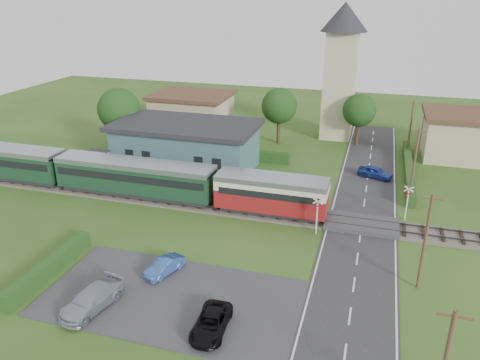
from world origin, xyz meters
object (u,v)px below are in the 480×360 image
(car_park_dark, at_px, (211,323))
(church_tower, at_px, (341,62))
(car_park_silver, at_px, (92,299))
(pedestrian_far, at_px, (107,169))
(equipment_hut, at_px, (97,163))
(house_west, at_px, (192,112))
(crossing_signal_near, at_px, (317,211))
(train, at_px, (106,173))
(station_building, at_px, (186,145))
(crossing_signal_far, at_px, (408,198))
(pedestrian_near, at_px, (239,187))
(car_park_blue, at_px, (164,266))
(house_east, at_px, (460,135))
(car_on_road, at_px, (375,172))

(car_park_dark, bearing_deg, church_tower, 82.70)
(car_park_silver, xyz_separation_m, pedestrian_far, (-10.64, 19.37, 0.55))
(equipment_hut, distance_m, pedestrian_far, 1.58)
(equipment_hut, height_order, car_park_silver, equipment_hut)
(house_west, relative_size, crossing_signal_near, 3.30)
(equipment_hut, height_order, train, train)
(station_building, relative_size, car_park_dark, 3.99)
(train, distance_m, crossing_signal_far, 28.51)
(crossing_signal_far, height_order, pedestrian_near, crossing_signal_far)
(house_west, xyz_separation_m, car_park_dark, (17.14, -39.30, -2.15))
(church_tower, xyz_separation_m, pedestrian_far, (-21.52, -23.13, -8.92))
(house_west, distance_m, pedestrian_far, 20.24)
(equipment_hut, bearing_deg, train, -45.07)
(station_building, xyz_separation_m, car_park_dark, (12.14, -25.30, -2.06))
(station_building, xyz_separation_m, church_tower, (15.00, 17.01, 7.53))
(equipment_hut, distance_m, church_tower, 33.48)
(equipment_hut, xyz_separation_m, car_park_dark, (20.14, -19.50, -1.11))
(equipment_hut, height_order, crossing_signal_far, crossing_signal_far)
(pedestrian_far, bearing_deg, pedestrian_near, -75.81)
(car_park_blue, xyz_separation_m, car_park_dark, (5.31, -4.80, 0.01))
(church_tower, bearing_deg, crossing_signal_far, -69.98)
(car_park_blue, bearing_deg, station_building, 128.40)
(car_park_blue, bearing_deg, car_park_dark, -22.10)
(crossing_signal_far, distance_m, car_park_dark, 21.98)
(train, relative_size, car_park_dark, 10.76)
(house_east, relative_size, pedestrian_far, 5.12)
(crossing_signal_far, xyz_separation_m, car_park_dark, (-11.46, -18.69, -1.50))
(train, relative_size, car_park_silver, 9.17)
(house_west, xyz_separation_m, crossing_signal_near, (21.40, -25.41, -0.65))
(station_building, bearing_deg, church_tower, 48.59)
(church_tower, relative_size, pedestrian_near, 11.21)
(crossing_signal_far, bearing_deg, car_park_silver, -135.88)
(equipment_hut, relative_size, church_tower, 0.14)
(station_building, relative_size, crossing_signal_far, 4.88)
(station_building, height_order, church_tower, church_tower)
(house_west, bearing_deg, house_east, -1.64)
(car_park_dark, bearing_deg, station_building, 112.20)
(church_tower, distance_m, pedestrian_near, 26.02)
(station_building, relative_size, car_park_silver, 3.40)
(car_park_dark, bearing_deg, crossing_signal_near, 69.52)
(equipment_hut, height_order, pedestrian_far, equipment_hut)
(station_building, xyz_separation_m, pedestrian_near, (8.20, -6.45, -1.46))
(house_west, height_order, crossing_signal_near, house_west)
(train, relative_size, crossing_signal_far, 13.18)
(car_park_blue, bearing_deg, crossing_signal_near, 63.50)
(car_park_blue, bearing_deg, crossing_signal_far, 59.62)
(equipment_hut, xyz_separation_m, car_on_road, (28.73, 8.74, -1.07))
(car_on_road, bearing_deg, station_building, 116.50)
(church_tower, relative_size, crossing_signal_near, 5.37)
(equipment_hut, bearing_deg, car_on_road, 16.92)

